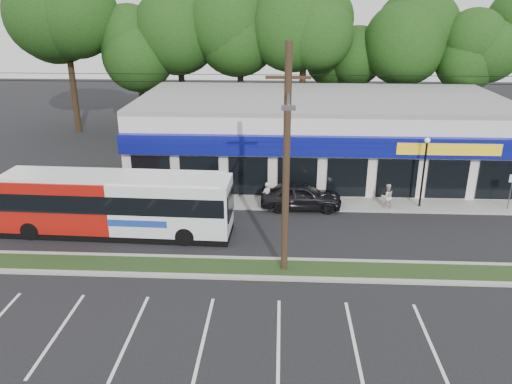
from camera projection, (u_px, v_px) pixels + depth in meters
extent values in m
plane|color=black|center=(215.00, 280.00, 21.79)|extent=(120.00, 120.00, 0.00)
cube|color=#1C3214|center=(218.00, 267.00, 22.70)|extent=(40.00, 1.60, 0.12)
cube|color=#9E9E93|center=(216.00, 277.00, 21.90)|extent=(40.00, 0.25, 0.14)
cube|color=#9E9E93|center=(220.00, 258.00, 23.49)|extent=(40.00, 0.25, 0.14)
cube|color=#9E9E93|center=(317.00, 204.00, 29.93)|extent=(32.00, 2.20, 0.10)
cube|color=silver|center=(319.00, 135.00, 35.57)|extent=(25.00, 12.00, 5.00)
cube|color=#0F158D|center=(327.00, 146.00, 29.42)|extent=(25.00, 0.50, 1.20)
cube|color=black|center=(325.00, 177.00, 30.31)|extent=(24.00, 0.12, 2.40)
cube|color=yellow|center=(449.00, 149.00, 28.83)|extent=(6.00, 0.06, 0.70)
cube|color=gray|center=(321.00, 98.00, 34.63)|extent=(25.00, 12.00, 0.30)
cylinder|color=black|center=(286.00, 165.00, 20.80)|extent=(0.30, 0.30, 10.00)
cube|color=black|center=(288.00, 77.00, 19.52)|extent=(1.80, 0.12, 0.12)
cylinder|color=#59595E|center=(288.00, 98.00, 18.61)|extent=(0.10, 2.40, 0.10)
cube|color=#59595E|center=(288.00, 108.00, 17.44)|extent=(0.50, 0.25, 0.15)
cylinder|color=black|center=(212.00, 74.00, 19.63)|extent=(50.00, 0.02, 0.02)
cylinder|color=black|center=(212.00, 82.00, 19.73)|extent=(50.00, 0.02, 0.02)
cylinder|color=black|center=(423.00, 176.00, 28.77)|extent=(0.12, 0.12, 4.00)
sphere|color=silver|center=(427.00, 140.00, 28.02)|extent=(0.30, 0.30, 0.30)
cylinder|color=#59595E|center=(510.00, 193.00, 28.66)|extent=(0.06, 0.06, 2.20)
cylinder|color=black|center=(77.00, 101.00, 45.80)|extent=(0.56, 0.56, 5.72)
sphere|color=black|center=(69.00, 38.00, 43.82)|extent=(6.76, 6.76, 6.76)
cylinder|color=black|center=(131.00, 102.00, 45.56)|extent=(0.56, 0.56, 5.72)
sphere|color=black|center=(125.00, 38.00, 43.58)|extent=(6.76, 6.76, 6.76)
cylinder|color=black|center=(185.00, 102.00, 45.33)|extent=(0.56, 0.56, 5.72)
sphere|color=black|center=(182.00, 38.00, 43.34)|extent=(6.76, 6.76, 6.76)
cylinder|color=black|center=(240.00, 103.00, 45.09)|extent=(0.56, 0.56, 5.72)
sphere|color=black|center=(239.00, 38.00, 43.10)|extent=(6.76, 6.76, 6.76)
cylinder|color=black|center=(295.00, 103.00, 44.85)|extent=(0.56, 0.56, 5.72)
sphere|color=black|center=(297.00, 39.00, 42.86)|extent=(6.76, 6.76, 6.76)
cylinder|color=black|center=(351.00, 104.00, 44.61)|extent=(0.56, 0.56, 5.72)
sphere|color=black|center=(356.00, 39.00, 42.63)|extent=(6.76, 6.76, 6.76)
cylinder|color=black|center=(408.00, 104.00, 44.37)|extent=(0.56, 0.56, 5.72)
sphere|color=black|center=(415.00, 39.00, 42.39)|extent=(6.76, 6.76, 6.76)
cylinder|color=black|center=(465.00, 105.00, 44.14)|extent=(0.56, 0.56, 5.72)
sphere|color=black|center=(475.00, 39.00, 42.15)|extent=(6.76, 6.76, 6.76)
cube|color=#AA120D|center=(59.00, 201.00, 25.88)|extent=(6.03, 2.66, 2.73)
cube|color=white|center=(172.00, 204.00, 25.42)|extent=(6.03, 2.66, 2.73)
cube|color=black|center=(118.00, 229.00, 26.19)|extent=(11.98, 2.80, 0.35)
cube|color=black|center=(115.00, 197.00, 25.54)|extent=(11.75, 2.90, 0.94)
cube|color=black|center=(231.00, 203.00, 25.13)|extent=(0.12, 2.11, 1.39)
cube|color=#193899|center=(137.00, 224.00, 24.57)|extent=(2.98, 0.12, 0.35)
cube|color=white|center=(113.00, 177.00, 25.15)|extent=(11.38, 2.58, 0.18)
cylinder|color=black|center=(30.00, 231.00, 25.36)|extent=(0.96, 0.31, 0.95)
cylinder|color=black|center=(51.00, 213.00, 27.45)|extent=(0.96, 0.31, 0.95)
cylinder|color=black|center=(185.00, 236.00, 24.75)|extent=(0.96, 0.31, 0.95)
cylinder|color=black|center=(194.00, 218.00, 26.84)|extent=(0.96, 0.31, 0.95)
imported|color=black|center=(301.00, 196.00, 29.11)|extent=(4.71, 1.92, 1.60)
imported|color=beige|center=(267.00, 196.00, 28.96)|extent=(0.72, 0.71, 1.67)
imported|color=silver|center=(387.00, 197.00, 29.02)|extent=(0.86, 0.73, 1.55)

